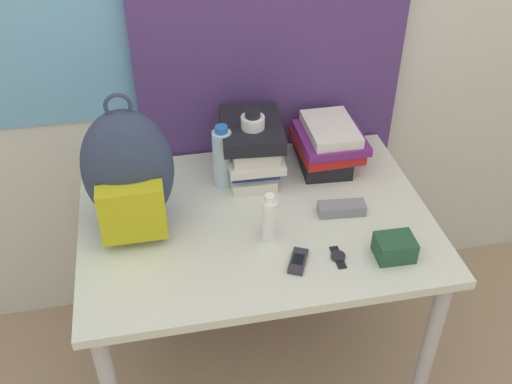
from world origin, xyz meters
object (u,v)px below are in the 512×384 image
Objects in this scene: book_stack_left at (251,146)px; water_bottle at (222,158)px; book_stack_center at (327,144)px; cell_phone at (298,261)px; backpack at (128,173)px; sunglasses_case at (342,209)px; camera_pouch at (395,247)px; wristwatch at (338,257)px; sports_bottle at (253,147)px; sunscreen_bottle at (269,219)px.

water_bottle reaches higher than book_stack_left.
book_stack_center is 1.18× the size of water_bottle.
book_stack_center is 2.46× the size of cell_phone.
water_bottle is (-0.11, -0.05, -0.00)m from book_stack_left.
sunglasses_case is (0.65, -0.08, -0.17)m from backpack.
camera_pouch is at bearing -56.44° from book_stack_left.
sports_bottle is at bearing 110.90° from wristwatch.
sunscreen_bottle reaches higher than book_stack_center.
water_bottle is 2.08× the size of cell_phone.
cell_phone reaches higher than wristwatch.
sports_bottle is 1.62× the size of sunscreen_bottle.
book_stack_left reaches higher than wristwatch.
sunglasses_case is at bearing -49.04° from book_stack_left.
water_bottle is 0.46m from cell_phone.
backpack is 0.67m from sunglasses_case.
backpack is 0.46m from book_stack_left.
water_bottle is 1.39× the size of sunscreen_bottle.
water_bottle is 0.11m from sports_bottle.
book_stack_center is 0.50m from wristwatch.
book_stack_center is at bearing 8.00° from sports_bottle.
sunscreen_bottle reaches higher than wristwatch.
book_stack_left reaches higher than camera_pouch.
backpack is 1.98× the size of water_bottle.
book_stack_center is at bearing 1.06° from book_stack_left.
sunscreen_bottle is 0.37m from camera_pouch.
sunscreen_bottle is 0.23m from wristwatch.
book_stack_left is 3.08× the size of wristwatch.
camera_pouch is at bearing -23.37° from sunscreen_bottle.
backpack is at bearing 157.84° from camera_pouch.
camera_pouch is at bearing -8.04° from wristwatch.
book_stack_center is 1.02× the size of sports_bottle.
sunglasses_case is at bearing 45.52° from cell_phone.
wristwatch is at bearing -102.06° from book_stack_center.
cell_phone is (-0.22, -0.48, -0.07)m from book_stack_center.
sunglasses_case is at bearing -7.02° from backpack.
backpack is at bearing -157.96° from sports_bottle.
wristwatch is (0.17, -0.47, -0.10)m from book_stack_left.
sunscreen_bottle is at bearing 156.63° from camera_pouch.
sports_bottle is 0.32m from sunscreen_bottle.
backpack is 3.98× the size of camera_pouch.
water_bottle is at bearing 146.51° from sunglasses_case.
sports_bottle is at bearing 22.04° from backpack.
cell_phone is at bearing 179.53° from wristwatch.
wristwatch is (0.27, -0.43, -0.10)m from water_bottle.
water_bottle is at bearing 26.48° from backpack.
sports_bottle is at bearing 125.45° from camera_pouch.
book_stack_left reaches higher than sunscreen_bottle.
sunglasses_case is at bearing -45.33° from sports_bottle.
sunscreen_bottle is (-0.28, -0.35, -0.01)m from book_stack_center.
wristwatch is (-0.10, -0.48, -0.08)m from book_stack_center.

